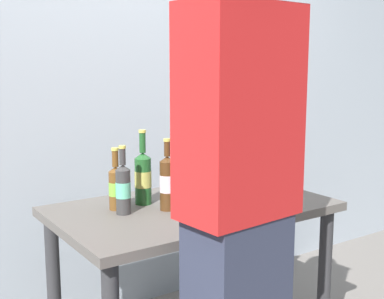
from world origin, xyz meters
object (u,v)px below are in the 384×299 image
(laptop, at_px, (240,183))
(beer_bottle_brown, at_px, (167,182))
(person_figure, at_px, (238,198))
(beer_bottle_amber, at_px, (143,177))
(beer_bottle_green, at_px, (116,186))
(beer_bottle_dark, at_px, (123,188))

(laptop, xyz_separation_m, beer_bottle_brown, (-0.43, -0.04, 0.07))
(person_figure, bearing_deg, beer_bottle_amber, 88.30)
(laptop, bearing_deg, person_figure, -129.88)
(person_figure, bearing_deg, beer_bottle_green, 99.94)
(beer_bottle_dark, distance_m, beer_bottle_green, 0.08)
(laptop, bearing_deg, beer_bottle_amber, 167.67)
(beer_bottle_dark, relative_size, beer_bottle_brown, 0.93)
(beer_bottle_amber, distance_m, beer_bottle_brown, 0.15)
(beer_bottle_brown, xyz_separation_m, person_figure, (-0.06, -0.55, 0.06))
(beer_bottle_green, bearing_deg, beer_bottle_dark, -92.28)
(beer_bottle_amber, bearing_deg, beer_bottle_brown, -74.45)
(beer_bottle_brown, bearing_deg, beer_bottle_amber, 105.55)
(beer_bottle_brown, bearing_deg, beer_bottle_dark, 163.47)
(person_figure, bearing_deg, beer_bottle_dark, 101.44)
(beer_bottle_dark, xyz_separation_m, beer_bottle_brown, (0.18, -0.05, 0.01))
(beer_bottle_dark, height_order, beer_bottle_amber, beer_bottle_amber)
(laptop, height_order, beer_bottle_amber, beer_bottle_amber)
(laptop, distance_m, person_figure, 0.78)
(beer_bottle_green, bearing_deg, person_figure, -80.06)
(laptop, height_order, person_figure, person_figure)
(laptop, relative_size, beer_bottle_green, 1.40)
(beer_bottle_brown, bearing_deg, beer_bottle_green, 144.06)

